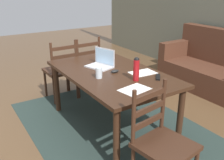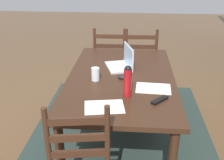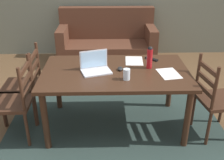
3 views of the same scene
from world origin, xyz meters
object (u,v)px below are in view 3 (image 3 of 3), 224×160
at_px(computer_mouse, 120,69).
at_px(water_bottle, 150,57).
at_px(chair_left_far, 24,85).
at_px(chair_right_near, 216,99).
at_px(dining_table, 115,77).
at_px(tv_remote, 152,59).
at_px(laptop, 95,66).
at_px(chair_left_near, 15,102).
at_px(drinking_glass, 127,74).
at_px(couch, 107,43).

bearing_deg(computer_mouse, water_bottle, 7.25).
height_order(chair_left_far, computer_mouse, chair_left_far).
bearing_deg(chair_right_near, dining_table, 169.64).
height_order(dining_table, tv_remote, tv_remote).
relative_size(dining_table, laptop, 4.51).
distance_m(chair_left_near, laptop, 0.98).
height_order(dining_table, drinking_glass, drinking_glass).
height_order(dining_table, laptop, laptop).
bearing_deg(chair_left_far, laptop, -12.39).
height_order(laptop, tv_remote, laptop).
relative_size(chair_right_near, couch, 0.53).
distance_m(chair_left_far, couch, 2.21).
xyz_separation_m(chair_left_near, couch, (1.04, 2.34, -0.11)).
height_order(chair_left_near, couch, couch).
xyz_separation_m(drinking_glass, computer_mouse, (-0.05, 0.25, -0.04)).
bearing_deg(computer_mouse, couch, 92.41).
distance_m(chair_left_far, drinking_glass, 1.35).
height_order(chair_right_near, water_bottle, water_bottle).
distance_m(couch, drinking_glass, 2.42).
distance_m(dining_table, tv_remote, 0.58).
bearing_deg(chair_left_near, laptop, 12.78).
distance_m(laptop, computer_mouse, 0.29).
bearing_deg(computer_mouse, laptop, -178.34).
relative_size(chair_left_far, computer_mouse, 9.50).
height_order(chair_left_near, chair_right_near, same).
bearing_deg(chair_left_near, chair_left_far, 90.00).
bearing_deg(drinking_glass, laptop, 145.45).
relative_size(dining_table, chair_right_near, 1.76).
relative_size(chair_right_near, drinking_glass, 7.88).
bearing_deg(computer_mouse, drinking_glass, -78.93).
distance_m(chair_left_far, tv_remote, 1.62).
relative_size(chair_left_near, couch, 0.53).
bearing_deg(drinking_glass, chair_left_far, 160.79).
xyz_separation_m(chair_left_near, laptop, (0.90, 0.20, 0.33)).
height_order(chair_right_near, couch, couch).
bearing_deg(computer_mouse, chair_left_near, -170.86).
bearing_deg(chair_right_near, chair_left_far, 169.76).
bearing_deg(water_bottle, computer_mouse, -171.42).
xyz_separation_m(chair_left_far, tv_remote, (1.59, 0.12, 0.28)).
bearing_deg(chair_right_near, drinking_glass, -178.67).
distance_m(couch, computer_mouse, 2.16).
bearing_deg(chair_left_near, computer_mouse, 10.47).
bearing_deg(chair_left_far, water_bottle, -4.92).
bearing_deg(dining_table, chair_left_near, -169.97).
bearing_deg(couch, laptop, -93.90).
height_order(water_bottle, tv_remote, water_bottle).
height_order(dining_table, chair_right_near, chair_right_near).
distance_m(chair_left_far, computer_mouse, 1.23).
distance_m(dining_table, water_bottle, 0.46).
bearing_deg(laptop, tv_remote, 24.82).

